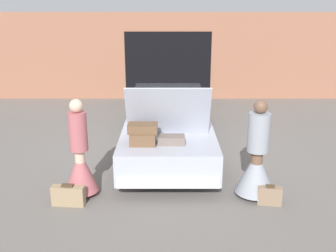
{
  "coord_description": "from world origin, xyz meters",
  "views": [
    {
      "loc": [
        -0.0,
        -8.4,
        3.14
      ],
      "look_at": [
        0.0,
        -1.4,
        0.9
      ],
      "focal_mm": 42.0,
      "sensor_mm": 36.0,
      "label": 1
    }
  ],
  "objects": [
    {
      "name": "ground_plane",
      "position": [
        0.0,
        0.0,
        0.0
      ],
      "size": [
        40.0,
        40.0,
        0.0
      ],
      "primitive_type": "plane",
      "color": "slate"
    },
    {
      "name": "garage_wall_back",
      "position": [
        0.0,
        4.48,
        1.39
      ],
      "size": [
        12.0,
        0.14,
        2.8
      ],
      "color": "#9E664C",
      "rests_on": "ground_plane"
    },
    {
      "name": "car",
      "position": [
        -0.0,
        0.01,
        0.56
      ],
      "size": [
        1.82,
        5.18,
        1.72
      ],
      "color": "#B2B7C6",
      "rests_on": "ground_plane"
    },
    {
      "name": "person_left",
      "position": [
        -1.45,
        -2.41,
        0.6
      ],
      "size": [
        0.57,
        0.57,
        1.66
      ],
      "rotation": [
        0.0,
        0.0,
        -1.45
      ],
      "color": "beige",
      "rests_on": "ground_plane"
    },
    {
      "name": "person_right",
      "position": [
        1.45,
        -2.46,
        0.59
      ],
      "size": [
        0.66,
        0.66,
        1.67
      ],
      "rotation": [
        0.0,
        0.0,
        1.33
      ],
      "color": "brown",
      "rests_on": "ground_plane"
    },
    {
      "name": "suitcase_beside_left_person",
      "position": [
        -1.59,
        -2.77,
        0.17
      ],
      "size": [
        0.54,
        0.2,
        0.36
      ],
      "color": "#9E8460",
      "rests_on": "ground_plane"
    },
    {
      "name": "suitcase_beside_right_person",
      "position": [
        1.63,
        -2.75,
        0.16
      ],
      "size": [
        0.4,
        0.19,
        0.34
      ],
      "color": "#8C7259",
      "rests_on": "ground_plane"
    }
  ]
}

